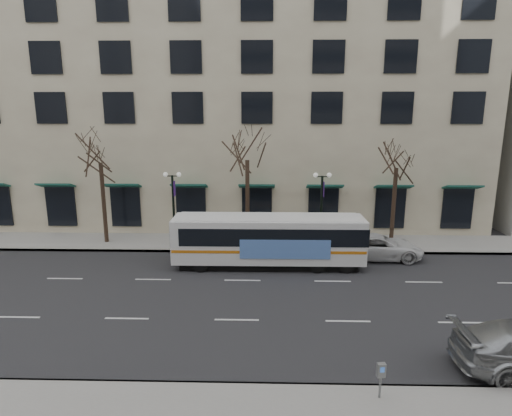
{
  "coord_description": "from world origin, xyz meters",
  "views": [
    {
      "loc": [
        1.33,
        -19.92,
        9.21
      ],
      "look_at": [
        0.74,
        2.9,
        4.0
      ],
      "focal_mm": 30.0,
      "sensor_mm": 36.0,
      "label": 1
    }
  ],
  "objects_px": {
    "tree_far_mid": "(247,146)",
    "white_pickup": "(378,247)",
    "lamp_post_right": "(321,206)",
    "city_bus": "(270,239)",
    "lamp_post_left": "(174,205)",
    "tree_far_right": "(397,154)",
    "pay_station": "(381,373)",
    "tree_far_left": "(99,149)"
  },
  "relations": [
    {
      "from": "tree_far_mid",
      "to": "pay_station",
      "type": "height_order",
      "value": "tree_far_mid"
    },
    {
      "from": "lamp_post_left",
      "to": "white_pickup",
      "type": "height_order",
      "value": "lamp_post_left"
    },
    {
      "from": "lamp_post_left",
      "to": "lamp_post_right",
      "type": "relative_size",
      "value": 1.0
    },
    {
      "from": "tree_far_mid",
      "to": "city_bus",
      "type": "relative_size",
      "value": 0.75
    },
    {
      "from": "tree_far_right",
      "to": "lamp_post_right",
      "type": "bearing_deg",
      "value": -173.15
    },
    {
      "from": "tree_far_left",
      "to": "pay_station",
      "type": "xyz_separation_m",
      "value": [
        15.01,
        -16.51,
        -5.66
      ]
    },
    {
      "from": "tree_far_left",
      "to": "pay_station",
      "type": "height_order",
      "value": "tree_far_left"
    },
    {
      "from": "tree_far_right",
      "to": "lamp_post_right",
      "type": "distance_m",
      "value": 6.11
    },
    {
      "from": "tree_far_left",
      "to": "lamp_post_left",
      "type": "height_order",
      "value": "tree_far_left"
    },
    {
      "from": "white_pickup",
      "to": "pay_station",
      "type": "xyz_separation_m",
      "value": [
        -3.42,
        -13.91,
        0.26
      ]
    },
    {
      "from": "tree_far_mid",
      "to": "lamp_post_right",
      "type": "distance_m",
      "value": 6.41
    },
    {
      "from": "tree_far_mid",
      "to": "pay_station",
      "type": "xyz_separation_m",
      "value": [
        5.01,
        -16.51,
        -5.87
      ]
    },
    {
      "from": "tree_far_left",
      "to": "pay_station",
      "type": "distance_m",
      "value": 23.02
    },
    {
      "from": "tree_far_mid",
      "to": "lamp_post_left",
      "type": "xyz_separation_m",
      "value": [
        -4.99,
        -0.6,
        -3.96
      ]
    },
    {
      "from": "lamp_post_left",
      "to": "tree_far_mid",
      "type": "bearing_deg",
      "value": 6.85
    },
    {
      "from": "tree_far_right",
      "to": "lamp_post_left",
      "type": "xyz_separation_m",
      "value": [
        -14.99,
        -0.6,
        -3.48
      ]
    },
    {
      "from": "lamp_post_right",
      "to": "white_pickup",
      "type": "height_order",
      "value": "lamp_post_right"
    },
    {
      "from": "tree_far_left",
      "to": "pay_station",
      "type": "relative_size",
      "value": 6.82
    },
    {
      "from": "tree_far_right",
      "to": "lamp_post_right",
      "type": "relative_size",
      "value": 1.55
    },
    {
      "from": "tree_far_mid",
      "to": "city_bus",
      "type": "bearing_deg",
      "value": -69.88
    },
    {
      "from": "tree_far_mid",
      "to": "white_pickup",
      "type": "distance_m",
      "value": 10.74
    },
    {
      "from": "lamp_post_right",
      "to": "white_pickup",
      "type": "distance_m",
      "value": 4.52
    },
    {
      "from": "lamp_post_left",
      "to": "city_bus",
      "type": "height_order",
      "value": "lamp_post_left"
    },
    {
      "from": "tree_far_left",
      "to": "lamp_post_left",
      "type": "relative_size",
      "value": 1.6
    },
    {
      "from": "lamp_post_right",
      "to": "pay_station",
      "type": "relative_size",
      "value": 4.26
    },
    {
      "from": "tree_far_right",
      "to": "tree_far_mid",
      "type": "bearing_deg",
      "value": 180.0
    },
    {
      "from": "city_bus",
      "to": "white_pickup",
      "type": "relative_size",
      "value": 2.05
    },
    {
      "from": "city_bus",
      "to": "pay_station",
      "type": "relative_size",
      "value": 9.32
    },
    {
      "from": "city_bus",
      "to": "pay_station",
      "type": "xyz_separation_m",
      "value": [
        3.48,
        -12.35,
        -0.65
      ]
    },
    {
      "from": "lamp_post_right",
      "to": "city_bus",
      "type": "xyz_separation_m",
      "value": [
        -3.48,
        -3.56,
        -1.26
      ]
    },
    {
      "from": "lamp_post_left",
      "to": "lamp_post_right",
      "type": "distance_m",
      "value": 10.0
    },
    {
      "from": "tree_far_right",
      "to": "city_bus",
      "type": "relative_size",
      "value": 0.71
    },
    {
      "from": "tree_far_mid",
      "to": "lamp_post_left",
      "type": "distance_m",
      "value": 6.4
    },
    {
      "from": "pay_station",
      "to": "city_bus",
      "type": "bearing_deg",
      "value": 97.58
    },
    {
      "from": "tree_far_left",
      "to": "tree_far_mid",
      "type": "xyz_separation_m",
      "value": [
        10.0,
        0.0,
        0.21
      ]
    },
    {
      "from": "lamp_post_left",
      "to": "lamp_post_right",
      "type": "xyz_separation_m",
      "value": [
        10.0,
        0.0,
        0.0
      ]
    },
    {
      "from": "city_bus",
      "to": "tree_far_mid",
      "type": "bearing_deg",
      "value": 109.9
    },
    {
      "from": "lamp_post_right",
      "to": "city_bus",
      "type": "height_order",
      "value": "lamp_post_right"
    },
    {
      "from": "tree_far_mid",
      "to": "tree_far_right",
      "type": "height_order",
      "value": "tree_far_mid"
    },
    {
      "from": "tree_far_mid",
      "to": "pay_station",
      "type": "bearing_deg",
      "value": -73.12
    },
    {
      "from": "tree_far_left",
      "to": "lamp_post_right",
      "type": "distance_m",
      "value": 15.48
    },
    {
      "from": "tree_far_right",
      "to": "city_bus",
      "type": "bearing_deg",
      "value": -153.85
    }
  ]
}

